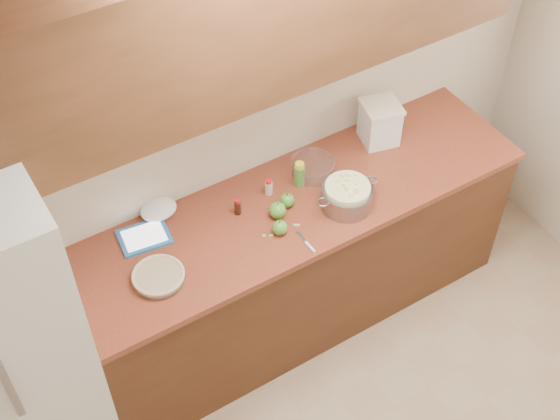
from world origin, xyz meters
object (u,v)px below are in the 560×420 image
colander (347,196)px  flour_canister (380,122)px  tablet (144,237)px  pie (158,276)px

colander → flour_canister: (0.42, 0.31, 0.06)m
tablet → pie: bearing=-93.1°
colander → tablet: colander is taller
flour_canister → tablet: (-1.36, 0.02, -0.11)m
pie → colander: 0.99m
pie → colander: colander is taller
colander → flour_canister: flour_canister is taller
flour_canister → tablet: 1.37m
pie → colander: size_ratio=0.72×
pie → flour_canister: (1.41, 0.24, 0.10)m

